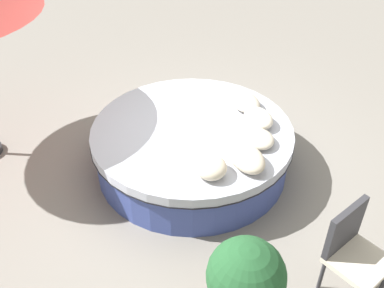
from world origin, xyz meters
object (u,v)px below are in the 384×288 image
(throw_pillow_3, at_px, (258,118))
(patio_chair, at_px, (352,247))
(throw_pillow_1, at_px, (246,158))
(throw_pillow_2, at_px, (258,139))
(planter, at_px, (245,283))
(throw_pillow_0, at_px, (210,167))
(throw_pillow_4, at_px, (245,102))
(round_bed, at_px, (192,147))

(throw_pillow_3, relative_size, patio_chair, 0.47)
(throw_pillow_1, relative_size, throw_pillow_3, 1.19)
(throw_pillow_2, relative_size, planter, 0.44)
(throw_pillow_1, xyz_separation_m, patio_chair, (-1.38, -0.39, -0.16))
(throw_pillow_0, relative_size, planter, 0.41)
(throw_pillow_2, distance_m, throw_pillow_4, 0.80)
(throw_pillow_2, bearing_deg, patio_chair, -177.71)
(throw_pillow_2, bearing_deg, throw_pillow_3, -30.45)
(throw_pillow_3, distance_m, patio_chair, 2.04)
(throw_pillow_1, distance_m, throw_pillow_4, 1.20)
(round_bed, relative_size, throw_pillow_4, 5.00)
(throw_pillow_2, relative_size, patio_chair, 0.44)
(throw_pillow_1, height_order, patio_chair, patio_chair)
(round_bed, bearing_deg, throw_pillow_1, -162.25)
(throw_pillow_3, relative_size, throw_pillow_4, 0.90)
(throw_pillow_2, bearing_deg, planter, 147.53)
(planter, bearing_deg, throw_pillow_2, -32.47)
(patio_chair, bearing_deg, planter, -20.30)
(throw_pillow_2, height_order, throw_pillow_3, throw_pillow_3)
(throw_pillow_0, xyz_separation_m, throw_pillow_3, (0.64, -0.97, -0.01))
(throw_pillow_0, height_order, throw_pillow_2, throw_pillow_0)
(throw_pillow_0, relative_size, patio_chair, 0.41)
(throw_pillow_4, xyz_separation_m, planter, (-2.38, 1.27, -0.18))
(throw_pillow_1, relative_size, planter, 0.56)
(throw_pillow_4, distance_m, patio_chair, 2.45)
(throw_pillow_4, height_order, patio_chair, patio_chair)
(planter, bearing_deg, throw_pillow_3, -32.12)
(throw_pillow_2, xyz_separation_m, planter, (-1.62, 1.03, -0.16))
(throw_pillow_0, height_order, patio_chair, patio_chair)
(throw_pillow_1, height_order, planter, planter)
(round_bed, distance_m, throw_pillow_4, 0.94)
(throw_pillow_0, distance_m, throw_pillow_3, 1.16)
(throw_pillow_2, height_order, planter, planter)
(throw_pillow_1, distance_m, throw_pillow_3, 0.84)
(throw_pillow_2, bearing_deg, throw_pillow_4, -17.34)
(throw_pillow_2, relative_size, throw_pillow_3, 0.93)
(throw_pillow_1, bearing_deg, throw_pillow_4, -27.69)
(throw_pillow_0, height_order, throw_pillow_4, throw_pillow_0)
(throw_pillow_0, bearing_deg, round_bed, -10.12)
(throw_pillow_3, height_order, patio_chair, patio_chair)
(round_bed, bearing_deg, patio_chair, -163.55)
(throw_pillow_1, xyz_separation_m, throw_pillow_4, (1.06, -0.56, -0.01))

